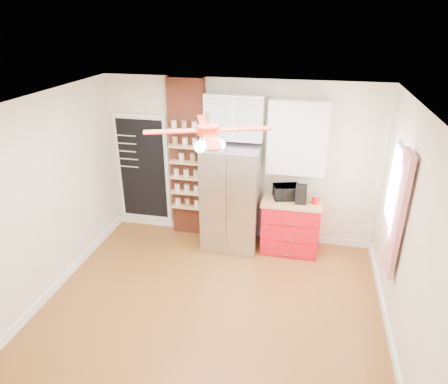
% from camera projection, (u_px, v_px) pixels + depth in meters
% --- Properties ---
extents(floor, '(4.50, 4.50, 0.00)m').
position_uv_depth(floor, '(211.00, 307.00, 5.35)').
color(floor, brown).
rests_on(floor, ground).
extents(ceiling, '(4.50, 4.50, 0.00)m').
position_uv_depth(ceiling, '(208.00, 105.00, 4.24)').
color(ceiling, white).
rests_on(ceiling, wall_back).
extents(wall_back, '(4.50, 0.02, 2.70)m').
position_uv_depth(wall_back, '(239.00, 162.00, 6.57)').
color(wall_back, beige).
rests_on(wall_back, floor).
extents(wall_front, '(4.50, 0.02, 2.70)m').
position_uv_depth(wall_front, '(144.00, 339.00, 3.01)').
color(wall_front, beige).
rests_on(wall_front, floor).
extents(wall_left, '(0.02, 4.00, 2.70)m').
position_uv_depth(wall_left, '(43.00, 201.00, 5.23)').
color(wall_left, beige).
rests_on(wall_left, floor).
extents(wall_right, '(0.02, 4.00, 2.70)m').
position_uv_depth(wall_right, '(409.00, 238.00, 4.35)').
color(wall_right, beige).
rests_on(wall_right, floor).
extents(chalkboard, '(0.95, 0.05, 1.95)m').
position_uv_depth(chalkboard, '(143.00, 169.00, 6.97)').
color(chalkboard, white).
rests_on(chalkboard, wall_back).
extents(brick_pillar, '(0.60, 0.16, 2.70)m').
position_uv_depth(brick_pillar, '(188.00, 160.00, 6.67)').
color(brick_pillar, brown).
rests_on(brick_pillar, floor).
extents(fridge, '(0.90, 0.70, 1.75)m').
position_uv_depth(fridge, '(232.00, 197.00, 6.45)').
color(fridge, '#AAAAAF').
rests_on(fridge, floor).
extents(upper_glass_cabinet, '(0.90, 0.35, 0.70)m').
position_uv_depth(upper_glass_cabinet, '(235.00, 116.00, 6.10)').
color(upper_glass_cabinet, white).
rests_on(upper_glass_cabinet, wall_back).
extents(red_cabinet, '(0.94, 0.64, 0.90)m').
position_uv_depth(red_cabinet, '(290.00, 225.00, 6.48)').
color(red_cabinet, red).
rests_on(red_cabinet, floor).
extents(upper_shelf_unit, '(0.90, 0.30, 1.15)m').
position_uv_depth(upper_shelf_unit, '(298.00, 137.00, 6.04)').
color(upper_shelf_unit, white).
rests_on(upper_shelf_unit, wall_back).
extents(window, '(0.04, 0.75, 1.05)m').
position_uv_depth(window, '(396.00, 189.00, 5.08)').
color(window, white).
rests_on(window, wall_right).
extents(curtain, '(0.06, 0.40, 1.55)m').
position_uv_depth(curtain, '(398.00, 215.00, 4.64)').
color(curtain, red).
rests_on(curtain, wall_right).
extents(ceiling_fan, '(1.40, 1.40, 0.44)m').
position_uv_depth(ceiling_fan, '(208.00, 131.00, 4.35)').
color(ceiling_fan, silver).
rests_on(ceiling_fan, ceiling).
extents(toaster_oven, '(0.47, 0.38, 0.22)m').
position_uv_depth(toaster_oven, '(286.00, 192.00, 6.30)').
color(toaster_oven, black).
rests_on(toaster_oven, red_cabinet).
extents(coffee_maker, '(0.17, 0.20, 0.28)m').
position_uv_depth(coffee_maker, '(301.00, 194.00, 6.15)').
color(coffee_maker, black).
rests_on(coffee_maker, red_cabinet).
extents(canister_left, '(0.11, 0.11, 0.14)m').
position_uv_depth(canister_left, '(315.00, 200.00, 6.14)').
color(canister_left, red).
rests_on(canister_left, red_cabinet).
extents(canister_right, '(0.11, 0.11, 0.13)m').
position_uv_depth(canister_right, '(317.00, 197.00, 6.24)').
color(canister_right, red).
rests_on(canister_right, red_cabinet).
extents(pantry_jar_oats, '(0.10, 0.10, 0.14)m').
position_uv_depth(pantry_jar_oats, '(181.00, 157.00, 6.51)').
color(pantry_jar_oats, beige).
rests_on(pantry_jar_oats, brick_pillar).
extents(pantry_jar_beans, '(0.11, 0.11, 0.14)m').
position_uv_depth(pantry_jar_beans, '(193.00, 158.00, 6.48)').
color(pantry_jar_beans, olive).
rests_on(pantry_jar_beans, brick_pillar).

